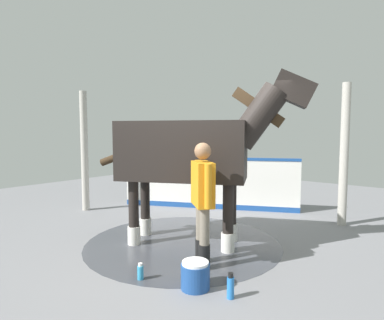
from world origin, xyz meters
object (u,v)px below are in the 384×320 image
(handler, at_px, (203,196))
(wash_bucket, at_px, (195,275))
(horse, at_px, (191,152))
(bottle_spray, at_px, (231,287))
(bottle_shampoo, at_px, (140,272))

(handler, relative_size, wash_bucket, 4.94)
(horse, relative_size, wash_bucket, 9.47)
(handler, height_order, bottle_spray, handler)
(wash_bucket, relative_size, bottle_spray, 1.18)
(handler, xyz_separation_m, wash_bucket, (-0.31, 0.56, -0.78))
(handler, bearing_deg, bottle_shampoo, 17.02)
(horse, height_order, bottle_spray, horse)
(wash_bucket, height_order, bottle_shampoo, wash_bucket)
(handler, distance_m, bottle_spray, 1.21)
(horse, xyz_separation_m, handler, (-0.66, 0.59, -0.53))
(bottle_spray, bearing_deg, bottle_shampoo, 15.45)
(wash_bucket, bearing_deg, horse, -49.61)
(horse, distance_m, bottle_spray, 2.23)
(horse, xyz_separation_m, wash_bucket, (-0.98, 1.15, -1.32))
(handler, relative_size, bottle_spray, 5.85)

